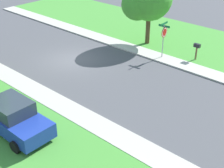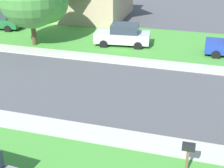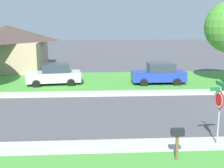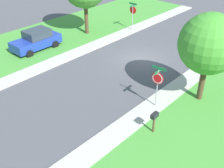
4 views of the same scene
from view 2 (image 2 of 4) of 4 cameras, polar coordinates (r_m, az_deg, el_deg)
name	(u,v)px [view 2 (image 2 of 4)]	position (r m, az deg, el deg)	size (l,w,h in m)	color
sidewalk_east	(125,61)	(23.53, 2.28, 3.98)	(1.40, 56.00, 0.10)	#B7B2A8
lawn_east	(140,41)	(27.87, 4.70, 7.25)	(8.00, 56.00, 0.08)	#479338
sidewalk_west	(74,131)	(15.52, -6.47, -7.94)	(1.40, 56.00, 0.10)	#B7B2A8
car_silver_driveway_right	(123,35)	(26.59, 1.88, 8.33)	(2.43, 4.49, 1.76)	silver
mailbox	(188,151)	(12.86, 12.84, -11.00)	(0.25, 0.49, 1.31)	brown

